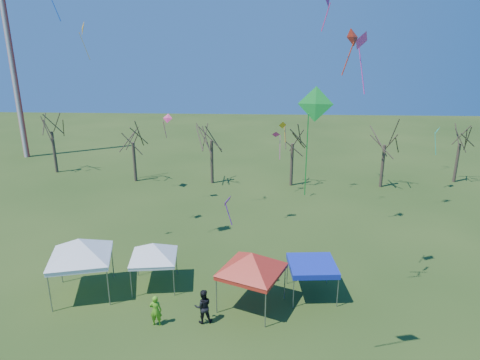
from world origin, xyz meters
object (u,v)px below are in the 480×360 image
at_px(tree_0, 50,117).
at_px(tree_4, 386,130).
at_px(radio_mast, 11,58).
at_px(tent_white_mid, 153,246).
at_px(tree_5, 462,130).
at_px(tent_white_west, 79,243).
at_px(tent_red, 252,256).
at_px(tree_1, 132,128).
at_px(person_dark, 203,306).
at_px(person_green, 156,310).
at_px(tree_3, 293,128).
at_px(tree_2, 211,125).
at_px(tent_blue, 312,266).

xyz_separation_m(tree_0, tree_4, (36.20, -3.38, -0.43)).
xyz_separation_m(radio_mast, tent_white_mid, (24.37, -29.95, -9.81)).
height_order(tree_0, tree_5, tree_0).
bearing_deg(tree_0, tent_white_west, -61.66).
bearing_deg(tent_red, tree_1, 120.37).
relative_size(tree_4, tent_white_west, 1.72).
height_order(tree_1, person_dark, tree_1).
bearing_deg(tent_red, person_dark, -147.41).
distance_m(tent_red, person_dark, 3.74).
relative_size(radio_mast, tree_0, 2.96).
relative_size(tree_4, tree_5, 1.06).
distance_m(tree_0, tree_1, 10.47).
height_order(tree_4, tent_red, tree_4).
bearing_deg(tree_0, tree_5, -1.69).
xyz_separation_m(tree_4, person_green, (-17.99, -23.83, -5.17)).
bearing_deg(tree_4, tent_white_west, -137.55).
xyz_separation_m(tent_white_west, person_dark, (7.51, -2.40, -2.40)).
relative_size(tree_1, tree_3, 0.95).
height_order(tree_0, tree_2, tree_0).
bearing_deg(tent_white_mid, person_dark, -45.29).
distance_m(tree_3, tent_blue, 20.99).
relative_size(tree_3, person_dark, 4.07).
relative_size(tree_5, person_green, 4.22).
relative_size(tree_2, person_dark, 4.21).
xyz_separation_m(tent_white_west, tent_red, (10.07, -0.77, -0.22)).
bearing_deg(person_dark, radio_mast, -63.78).
xyz_separation_m(tree_3, tent_blue, (-0.10, -20.58, -4.13)).
bearing_deg(tent_white_west, tent_blue, 2.18).
xyz_separation_m(tree_2, tent_blue, (8.30, -20.91, -4.34)).
distance_m(tree_0, tree_4, 36.36).
distance_m(radio_mast, tent_white_mid, 39.84).
relative_size(tree_5, tent_blue, 2.56).
bearing_deg(tree_0, person_dark, -52.37).
height_order(radio_mast, tree_2, radio_mast).
relative_size(tree_1, tent_blue, 2.59).
height_order(tree_0, tent_blue, tree_0).
bearing_deg(tree_4, tree_2, 178.78).
height_order(tree_1, tent_red, tree_1).
bearing_deg(tent_red, tree_2, 102.13).
bearing_deg(tent_white_mid, tent_red, -17.25).
xyz_separation_m(tree_1, tent_blue, (16.70, -21.18, -3.84)).
relative_size(tree_0, tree_1, 1.12).
bearing_deg(tree_0, tree_1, -15.18).
relative_size(radio_mast, tree_4, 3.17).
height_order(tree_3, tree_5, tree_3).
bearing_deg(tree_2, person_dark, -84.70).
height_order(tree_3, tree_4, tree_3).
relative_size(radio_mast, tree_5, 3.35).
bearing_deg(person_green, tent_blue, -161.08).
bearing_deg(person_green, tree_3, -112.05).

